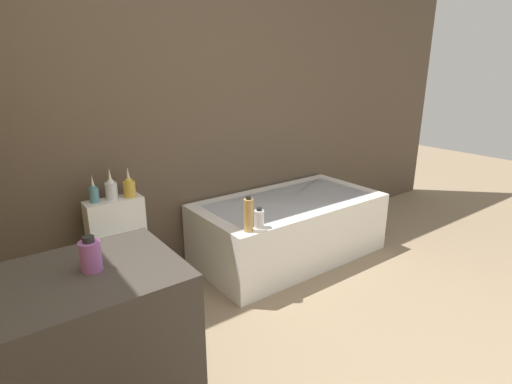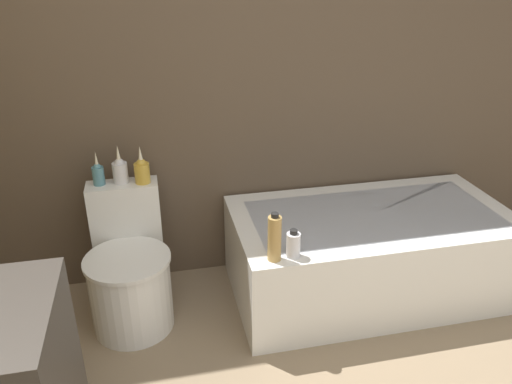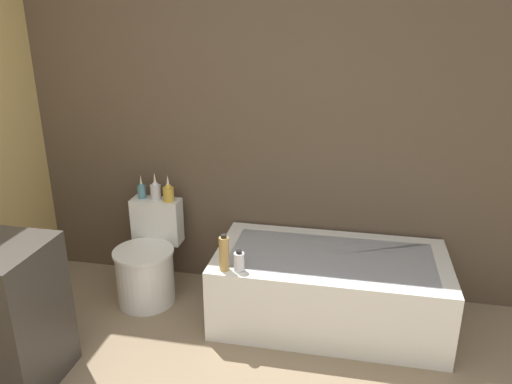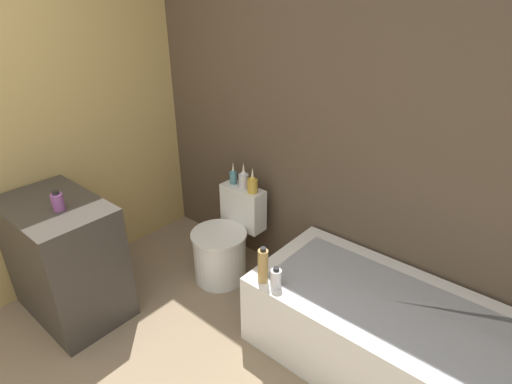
# 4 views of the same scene
# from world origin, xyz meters

# --- Properties ---
(wall_back_tiled) EXTENTS (6.40, 0.06, 2.60)m
(wall_back_tiled) POSITION_xyz_m (0.00, 2.18, 1.30)
(wall_back_tiled) COLOR brown
(wall_back_tiled) RESTS_ON ground_plane
(bathtub) EXTENTS (1.52, 0.79, 0.49)m
(bathtub) POSITION_xyz_m (0.73, 1.73, 0.25)
(bathtub) COLOR white
(bathtub) RESTS_ON ground
(toilet) EXTENTS (0.43, 0.57, 0.69)m
(toilet) POSITION_xyz_m (-0.58, 1.76, 0.27)
(toilet) COLOR white
(toilet) RESTS_ON ground
(vase_gold) EXTENTS (0.06, 0.06, 0.18)m
(vase_gold) POSITION_xyz_m (-0.69, 1.99, 0.75)
(vase_gold) COLOR teal
(vase_gold) RESTS_ON toilet
(vase_silver) EXTENTS (0.08, 0.08, 0.21)m
(vase_silver) POSITION_xyz_m (-0.58, 1.99, 0.76)
(vase_silver) COLOR silver
(vase_silver) RESTS_ON toilet
(vase_bronze) EXTENTS (0.08, 0.08, 0.20)m
(vase_bronze) POSITION_xyz_m (-0.47, 1.97, 0.76)
(vase_bronze) COLOR gold
(vase_bronze) RESTS_ON toilet
(shampoo_bottle_tall) EXTENTS (0.06, 0.06, 0.24)m
(shampoo_bottle_tall) POSITION_xyz_m (0.09, 1.41, 0.61)
(shampoo_bottle_tall) COLOR tan
(shampoo_bottle_tall) RESTS_ON bathtub
(shampoo_bottle_short) EXTENTS (0.07, 0.07, 0.14)m
(shampoo_bottle_short) POSITION_xyz_m (0.18, 1.42, 0.56)
(shampoo_bottle_short) COLOR silver
(shampoo_bottle_short) RESTS_ON bathtub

